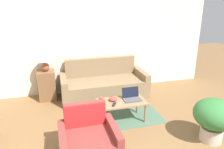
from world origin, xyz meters
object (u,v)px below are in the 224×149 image
Objects in this scene: armchair at (89,144)px; coffee_table at (122,104)px; potted_plant at (214,116)px; table_lamp at (44,57)px; laptop at (132,97)px; tv_remote at (114,104)px; cup_navy at (101,99)px; couch at (104,85)px; snack_bowl at (113,99)px.

armchair is 0.90× the size of coffee_table.
coffee_table is at bearing 140.67° from potted_plant.
table_lamp is 0.67× the size of potted_plant.
laptop reaches higher than tv_remote.
armchair is 1.13m from cup_navy.
coffee_table is (1.38, -1.41, -0.66)m from table_lamp.
couch reaches higher than potted_plant.
potted_plant is (1.24, -1.01, 0.09)m from coffee_table.
armchair is at bearing -112.72° from cup_navy.
laptop is 4.24× the size of cup_navy.
coffee_table is 1.60m from potted_plant.
couch is 1.28m from laptop.
armchair is at bearing 176.96° from potted_plant.
couch is at bearing 85.03° from snack_bowl.
coffee_table is 0.40m from cup_navy.
armchair is 5.46× the size of tv_remote.
couch reaches higher than laptop.
cup_navy is 0.53× the size of tv_remote.
couch is 1.27m from coffee_table.
snack_bowl is (-0.36, 0.04, -0.01)m from laptop.
armchair reaches higher than tv_remote.
cup_navy is (-0.32, -1.15, 0.18)m from couch.
table_lamp is 0.54× the size of coffee_table.
coffee_table is (0.05, -1.27, 0.09)m from couch.
couch reaches higher than snack_bowl.
table_lamp is at bearing 127.82° from cup_navy.
potted_plant reaches higher than laptop.
cup_navy is at bearing 67.28° from armchair.
couch is 2.76× the size of potted_plant.
couch is at bearing 74.22° from cup_navy.
couch is 4.10× the size of table_lamp.
armchair is at bearing -131.59° from coffee_table.
table_lamp is at bearing 128.14° from tv_remote.
tv_remote is at bearing -100.02° from snack_bowl.
potted_plant is at bearing -32.45° from tv_remote.
armchair is (-0.75, -2.17, -0.01)m from couch.
tv_remote is (-0.39, -0.14, -0.04)m from laptop.
armchair is 5.20× the size of snack_bowl.
table_lamp is 2.08m from coffee_table.
cup_navy is at bearing 171.36° from laptop.
armchair reaches higher than snack_bowl.
potted_plant is at bearing -37.77° from snack_bowl.
cup_navy is at bearing 162.60° from coffee_table.
snack_bowl is at bearing 79.98° from tv_remote.
coffee_table is at bearing 48.41° from armchair.
snack_bowl is 1.05× the size of tv_remote.
cup_navy reaches higher than coffee_table.
table_lamp is at bearing 137.20° from potted_plant.
armchair is 2.05m from potted_plant.
snack_bowl is at bearing -13.35° from cup_navy.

